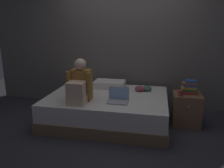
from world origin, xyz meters
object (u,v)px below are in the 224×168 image
Objects in this scene: nightstand at (186,109)px; clothes_pile at (143,89)px; bed at (108,108)px; person_sitting at (80,86)px; pillow at (110,84)px; laptop at (118,98)px; book_stack at (190,87)px; mug at (180,93)px.

nightstand is 1.76× the size of clothes_pile.
bed is 0.71m from person_sitting.
pillow is (-0.06, 0.45, 0.30)m from bed.
pillow is at bearing 111.53° from laptop.
clothes_pile is (0.63, -0.11, -0.02)m from pillow.
bed is 3.57× the size of pillow.
book_stack is at bearing 58.67° from nightstand.
laptop is 0.80m from pillow.
clothes_pile is at bearing 62.45° from laptop.
laptop is at bearing 8.92° from person_sitting.
clothes_pile is at bearing 38.70° from person_sitting.
pillow is 0.64m from clothes_pile.
laptop is 0.99m from mug.
mug is 0.30× the size of clothes_pile.
person_sitting is at bearing -141.30° from clothes_pile.
clothes_pile is (-0.73, 0.22, 0.25)m from nightstand.
laptop is at bearing -158.37° from nightstand.
nightstand is 2.13× the size of book_stack.
person_sitting is (-0.35, -0.39, 0.48)m from bed.
pillow is at bearing 160.21° from mug.
pillow is at bearing 168.49° from book_stack.
nightstand is 5.82× the size of mug.
laptop is 0.57× the size of pillow.
person_sitting is 1.17× the size of pillow.
mug is 0.69m from clothes_pile.
clothes_pile is at bearing 163.49° from nightstand.
mug is (1.17, 0.01, 0.34)m from bed.
bed is 1.31m from nightstand.
clothes_pile is at bearing 166.92° from book_stack.
bed is 6.71× the size of clothes_pile.
person_sitting is 2.66× the size of book_stack.
laptop is at bearing -156.97° from book_stack.
book_stack reaches higher than pillow.
nightstand is at bearing 17.34° from person_sitting.
mug is at bearing 14.58° from person_sitting.
nightstand is at bearing -13.37° from pillow.
pillow is 1.31m from mug.
mug is (0.94, 0.30, 0.05)m from laptop.
person_sitting reaches higher than bed.
nightstand is 0.80× the size of person_sitting.
laptop reaches higher than nightstand.
pillow is 1.42m from book_stack.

